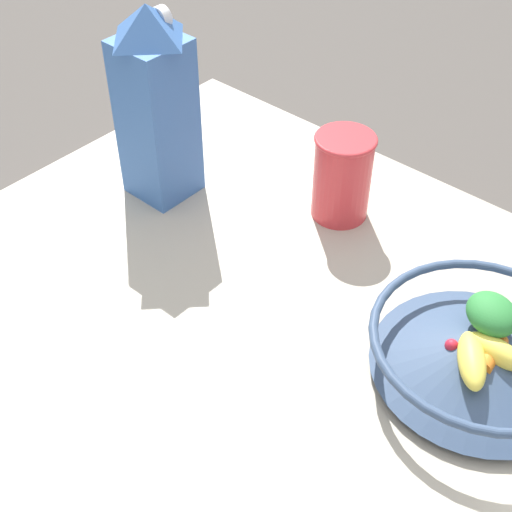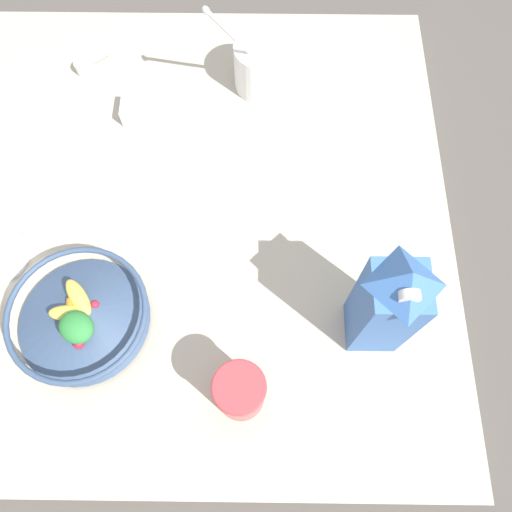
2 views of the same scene
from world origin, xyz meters
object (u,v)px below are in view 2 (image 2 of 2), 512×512
object	(u,v)px
yogurt_tub	(262,64)
spice_jar	(136,110)
milk_carton	(387,305)
drinking_cup	(240,392)
fruit_bowl	(80,316)

from	to	relation	value
yogurt_tub	spice_jar	distance (m)	0.27
milk_carton	drinking_cup	distance (m)	0.25
fruit_bowl	spice_jar	distance (m)	0.43
fruit_bowl	yogurt_tub	world-z (taller)	yogurt_tub
milk_carton	drinking_cup	bearing A→B (deg)	-151.34
fruit_bowl	drinking_cup	bearing A→B (deg)	-24.49
yogurt_tub	drinking_cup	distance (m)	0.63
yogurt_tub	drinking_cup	bearing A→B (deg)	-92.50
fruit_bowl	spice_jar	world-z (taller)	fruit_bowl
fruit_bowl	yogurt_tub	size ratio (longest dim) A/B	0.94
drinking_cup	yogurt_tub	bearing A→B (deg)	87.50
yogurt_tub	drinking_cup	world-z (taller)	yogurt_tub
fruit_bowl	yogurt_tub	xyz separation A→B (m)	(0.29, 0.51, 0.02)
milk_carton	spice_jar	world-z (taller)	milk_carton
milk_carton	yogurt_tub	size ratio (longest dim) A/B	1.07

